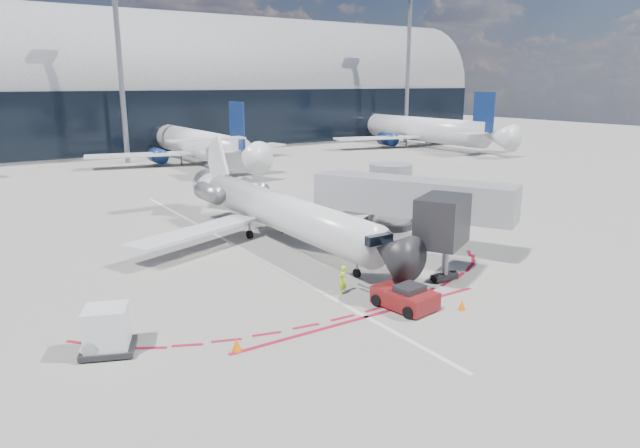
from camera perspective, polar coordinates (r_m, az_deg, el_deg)
ground at (r=36.35m, az=-6.53°, el=-3.21°), size 260.00×260.00×0.00m
apron_centerline at (r=38.08m, az=-7.89°, el=-2.44°), size 0.25×40.00×0.01m
apron_stop_bar at (r=27.16m, az=4.64°, el=-9.24°), size 14.00×0.25×0.01m
terminal_building at (r=97.35m, az=-24.59°, el=11.51°), size 150.00×24.15×24.00m
jet_bridge at (r=38.54m, az=8.54°, el=2.34°), size 10.03×15.20×4.90m
light_mast_centre at (r=81.73m, az=-19.35°, el=14.53°), size 0.70×0.70×25.00m
light_mast_east at (r=105.94m, az=8.77°, el=14.84°), size 0.70×0.70×25.00m
regional_jet at (r=39.46m, az=-4.55°, el=1.51°), size 21.20×26.15×6.55m
pushback_tug at (r=28.25m, az=8.51°, el=-7.24°), size 2.35×4.80×1.22m
ramp_worker at (r=29.61m, az=2.26°, el=-5.60°), size 0.67×0.59×1.55m
uld_container at (r=24.92m, az=-20.53°, el=-9.95°), size 2.59×2.41×1.95m
safety_cone_left at (r=24.05m, az=-8.33°, el=-11.83°), size 0.41×0.41×0.57m
safety_cone_right at (r=28.61m, az=14.02°, el=-7.84°), size 0.38×0.38×0.52m
bg_airliner_2 at (r=79.31m, az=-12.66°, el=9.80°), size 32.92×34.85×10.65m
bg_airliner_3 at (r=100.18m, az=9.34°, el=11.04°), size 35.82×37.93×11.59m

